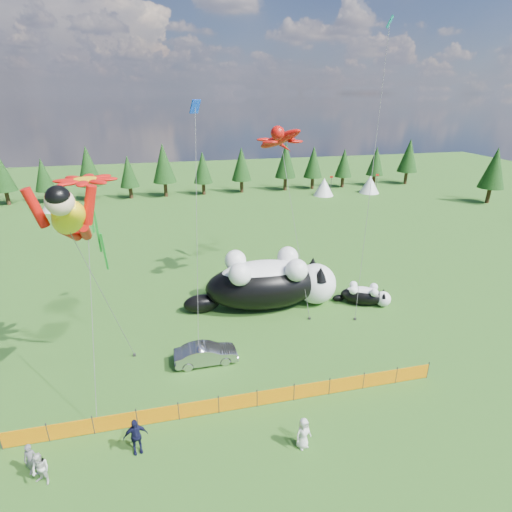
% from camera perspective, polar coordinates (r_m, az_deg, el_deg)
% --- Properties ---
extents(ground, '(160.00, 160.00, 0.00)m').
position_cam_1_polar(ground, '(24.35, -3.92, -16.32)').
color(ground, black).
rests_on(ground, ground).
extents(safety_fence, '(22.06, 0.06, 1.10)m').
position_cam_1_polar(safety_fence, '(21.76, -2.58, -20.10)').
color(safety_fence, '#262626').
rests_on(safety_fence, ground).
extents(tree_line, '(90.00, 4.00, 8.00)m').
position_cam_1_polar(tree_line, '(64.90, -10.66, 11.92)').
color(tree_line, black).
rests_on(tree_line, ground).
extents(festival_tents, '(50.00, 3.20, 2.80)m').
position_cam_1_polar(festival_tents, '(62.00, 0.09, 9.37)').
color(festival_tents, white).
rests_on(festival_tents, ground).
extents(cat_large, '(11.72, 4.54, 4.23)m').
position_cam_1_polar(cat_large, '(30.07, 2.05, -3.72)').
color(cat_large, black).
rests_on(cat_large, ground).
extents(cat_small, '(4.12, 2.86, 1.59)m').
position_cam_1_polar(cat_small, '(31.99, 15.31, -5.39)').
color(cat_small, black).
rests_on(cat_small, ground).
extents(car, '(3.81, 1.39, 1.25)m').
position_cam_1_polar(car, '(24.88, -7.18, -13.71)').
color(car, '#A4A4A9').
rests_on(car, ground).
extents(spectator_a, '(0.61, 0.44, 1.55)m').
position_cam_1_polar(spectator_a, '(21.21, -29.47, -24.01)').
color(spectator_a, '#5B5B60').
rests_on(spectator_a, ground).
extents(spectator_b, '(0.89, 0.78, 1.58)m').
position_cam_1_polar(spectator_b, '(20.63, -28.42, -25.23)').
color(spectator_b, silver).
rests_on(spectator_b, ground).
extents(spectator_c, '(1.14, 0.69, 1.83)m').
position_cam_1_polar(spectator_c, '(20.32, -16.81, -23.43)').
color(spectator_c, black).
rests_on(spectator_c, ground).
extents(spectator_e, '(0.90, 0.71, 1.60)m').
position_cam_1_polar(spectator_e, '(19.99, 6.77, -23.84)').
color(spectator_e, silver).
rests_on(spectator_e, ground).
extents(superhero_kite, '(5.31, 6.68, 12.49)m').
position_cam_1_polar(superhero_kite, '(19.10, -25.23, 4.94)').
color(superhero_kite, yellow).
rests_on(superhero_kite, ground).
extents(gecko_kite, '(5.78, 10.44, 13.98)m').
position_cam_1_polar(gecko_kite, '(31.64, 3.38, 16.32)').
color(gecko_kite, '#BB0E09').
rests_on(gecko_kite, ground).
extents(flower_kite, '(3.47, 6.49, 12.02)m').
position_cam_1_polar(flower_kite, '(21.58, -23.12, 9.51)').
color(flower_kite, '#BB0E09').
rests_on(flower_kite, ground).
extents(diamond_kite_a, '(1.60, 4.89, 15.46)m').
position_cam_1_polar(diamond_kite_a, '(24.32, -8.67, 19.01)').
color(diamond_kite_a, '#0D3AC5').
rests_on(diamond_kite_a, ground).
extents(diamond_kite_b, '(3.12, 4.97, 20.43)m').
position_cam_1_polar(diamond_kite_b, '(30.96, 18.32, 27.28)').
color(diamond_kite_b, '#0C9587').
rests_on(diamond_kite_b, ground).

